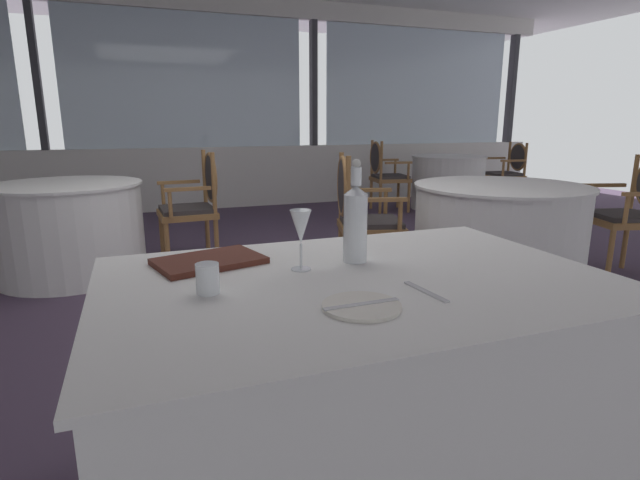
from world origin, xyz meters
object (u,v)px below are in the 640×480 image
(menu_book, at_px, (209,261))
(dining_chair_0_1, at_px, (634,207))
(water_tumbler, at_px, (208,278))
(water_bottle, at_px, (355,221))
(dining_chair_2_1, at_px, (197,199))
(dining_chair_0_0, at_px, (359,210))
(dining_chair_1_1, at_px, (384,170))
(side_plate, at_px, (362,306))
(dining_chair_1_0, at_px, (509,169))
(wine_glass, at_px, (301,229))

(menu_book, height_order, dining_chair_0_1, dining_chair_0_1)
(water_tumbler, bearing_deg, dining_chair_0_1, 21.91)
(water_bottle, distance_m, dining_chair_2_1, 2.85)
(water_tumbler, relative_size, dining_chair_0_1, 0.09)
(menu_book, bearing_deg, dining_chair_2_1, 69.06)
(water_bottle, distance_m, dining_chair_0_1, 3.18)
(dining_chair_0_0, bearing_deg, dining_chair_0_1, 0.00)
(dining_chair_0_1, distance_m, dining_chair_1_1, 3.34)
(dining_chair_0_1, bearing_deg, water_tumbler, 37.90)
(water_bottle, xyz_separation_m, dining_chair_1_1, (2.48, 4.53, -0.32))
(water_bottle, xyz_separation_m, menu_book, (-0.47, 0.14, -0.13))
(side_plate, bearing_deg, dining_chair_1_1, 61.87)
(dining_chair_0_1, bearing_deg, water_bottle, 38.80)
(side_plate, height_order, dining_chair_1_0, dining_chair_1_0)
(water_bottle, height_order, dining_chair_0_0, water_bottle)
(dining_chair_0_1, height_order, dining_chair_2_1, dining_chair_2_1)
(water_bottle, height_order, dining_chair_1_0, water_bottle)
(water_bottle, bearing_deg, side_plate, -111.94)
(menu_book, relative_size, dining_chair_2_1, 0.35)
(water_tumbler, relative_size, menu_book, 0.25)
(dining_chair_0_0, distance_m, dining_chair_2_1, 1.46)
(dining_chair_0_1, relative_size, dining_chair_2_1, 0.99)
(dining_chair_1_1, bearing_deg, dining_chair_0_0, -112.40)
(wine_glass, height_order, dining_chair_1_1, dining_chair_1_1)
(menu_book, height_order, dining_chair_0_0, dining_chair_0_0)
(side_plate, distance_m, water_tumbler, 0.43)
(water_tumbler, bearing_deg, dining_chair_1_0, 42.37)
(dining_chair_1_1, bearing_deg, water_tumbler, -114.06)
(menu_book, xyz_separation_m, dining_chair_0_1, (3.39, 1.09, -0.19))
(dining_chair_2_1, bearing_deg, wine_glass, 87.06)
(dining_chair_0_1, bearing_deg, side_plate, 43.86)
(water_tumbler, height_order, dining_chair_0_1, dining_chair_0_1)
(wine_glass, bearing_deg, side_plate, -84.00)
(side_plate, distance_m, dining_chair_1_1, 5.60)
(side_plate, bearing_deg, wine_glass, 96.00)
(dining_chair_0_1, bearing_deg, dining_chair_1_1, -66.38)
(wine_glass, bearing_deg, menu_book, 147.63)
(water_bottle, bearing_deg, dining_chair_1_0, 44.57)
(water_tumbler, relative_size, dining_chair_2_1, 0.09)
(dining_chair_1_1, bearing_deg, wine_glass, -111.94)
(water_bottle, xyz_separation_m, water_tumbler, (-0.51, -0.15, -0.10))
(water_bottle, distance_m, menu_book, 0.50)
(side_plate, bearing_deg, water_tumbler, 144.43)
(menu_book, height_order, dining_chair_1_0, dining_chair_1_0)
(dining_chair_1_1, relative_size, dining_chair_2_1, 0.99)
(water_bottle, height_order, menu_book, water_bottle)
(side_plate, relative_size, dining_chair_0_0, 0.21)
(menu_book, xyz_separation_m, dining_chair_2_1, (0.27, 2.69, -0.19))
(dining_chair_1_0, height_order, dining_chair_1_1, dining_chair_1_1)
(dining_chair_0_1, bearing_deg, dining_chair_0_0, 0.00)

